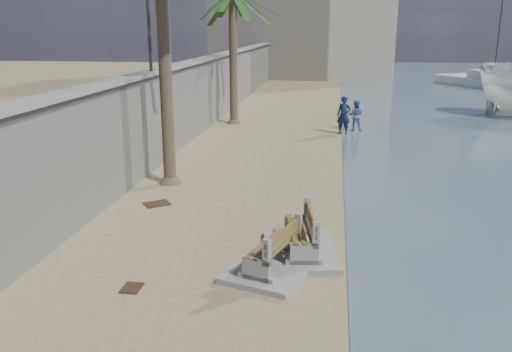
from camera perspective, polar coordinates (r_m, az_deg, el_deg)
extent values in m
cube|color=gray|center=(28.36, -5.68, 8.46)|extent=(0.45, 70.00, 3.50)
cube|color=gray|center=(28.19, -5.78, 12.10)|extent=(0.80, 70.00, 0.12)
cube|color=#B7AA93|center=(59.44, 5.06, 17.25)|extent=(18.00, 12.00, 14.00)
cube|color=gray|center=(13.02, 4.67, -7.86)|extent=(2.02, 2.65, 0.13)
cube|color=gray|center=(12.18, 1.83, -9.54)|extent=(2.24, 2.72, 0.13)
cylinder|color=brown|center=(18.14, -9.55, 11.50)|extent=(0.42, 0.42, 8.01)
cylinder|color=brown|center=(29.70, -2.40, 12.08)|extent=(0.44, 0.44, 6.83)
imported|color=#141F38|center=(27.20, 9.24, 6.62)|extent=(0.90, 0.72, 2.17)
imported|color=#496698|center=(28.29, 10.45, 6.47)|extent=(0.90, 0.73, 1.74)
cube|color=silver|center=(59.30, 23.73, 9.49)|extent=(6.78, 2.47, 0.70)
cylinder|color=#2D2D33|center=(59.10, 24.34, 14.86)|extent=(0.12, 0.12, 10.66)
cube|color=#382616|center=(16.70, -10.37, -2.89)|extent=(0.94, 0.91, 0.03)
cube|color=#382616|center=(11.68, -12.95, -11.40)|extent=(0.39, 0.49, 0.03)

